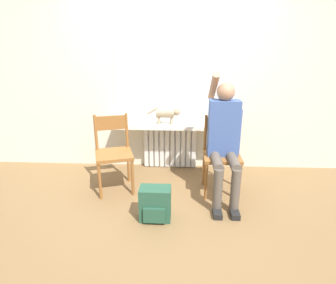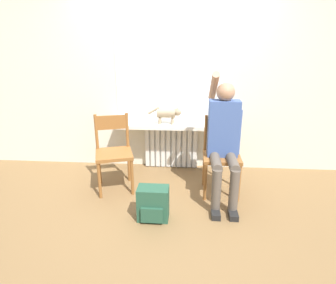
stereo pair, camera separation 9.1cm
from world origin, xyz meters
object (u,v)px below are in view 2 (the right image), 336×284
at_px(chair_right, 221,154).
at_px(person, 224,137).
at_px(cat, 168,113).
at_px(backpack, 153,204).
at_px(chair_left, 114,151).

bearing_deg(chair_right, person, -89.19).
height_order(chair_right, person, person).
bearing_deg(chair_right, cat, 139.71).
bearing_deg(person, backpack, -144.20).
bearing_deg(cat, chair_left, -136.94).
xyz_separation_m(chair_right, backpack, (-0.73, -0.65, -0.31)).
distance_m(chair_left, backpack, 0.91).
distance_m(chair_right, backpack, 1.02).
xyz_separation_m(person, cat, (-0.67, 0.70, 0.10)).
distance_m(chair_left, chair_right, 1.29).
bearing_deg(backpack, cat, 87.09).
bearing_deg(chair_left, backpack, -66.84).
bearing_deg(cat, chair_right, -40.79).
relative_size(chair_right, person, 0.63).
height_order(chair_left, backpack, chair_left).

